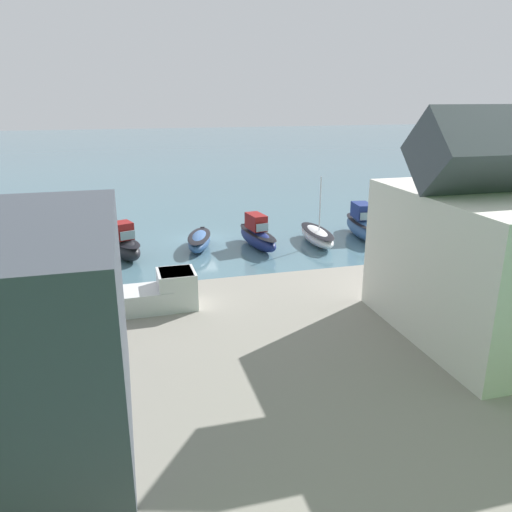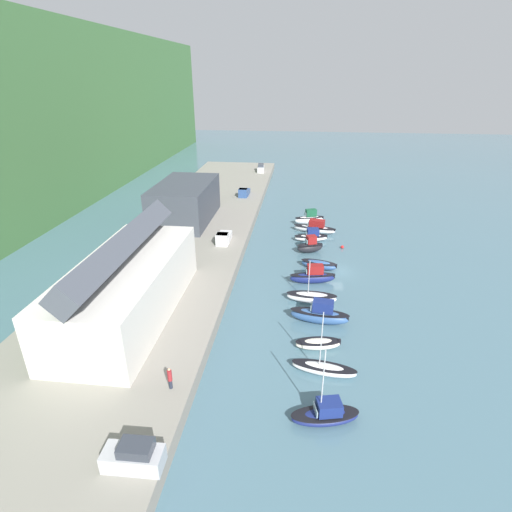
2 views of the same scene
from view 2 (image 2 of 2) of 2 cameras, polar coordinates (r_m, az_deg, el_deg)
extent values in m
plane|color=slate|center=(60.57, 11.31, -2.12)|extent=(320.00, 320.00, 0.00)
cube|color=gray|center=(62.96, -11.77, -0.25)|extent=(139.71, 21.04, 1.68)
cube|color=silver|center=(46.90, -17.85, -4.41)|extent=(23.21, 9.40, 6.46)
cube|color=#474C56|center=(44.80, -18.67, 1.23)|extent=(23.68, 3.58, 3.58)
cube|color=#3D424C|center=(75.79, -10.08, 7.65)|extent=(17.47, 9.51, 6.96)
cube|color=slate|center=(74.60, -6.59, 7.60)|extent=(16.60, 0.10, 4.18)
ellipsoid|color=navy|center=(36.56, 9.80, -21.66)|extent=(3.17, 6.01, 0.96)
ellipsoid|color=black|center=(36.32, 9.84, -21.29)|extent=(3.28, 6.14, 0.12)
cube|color=navy|center=(35.89, 10.40, -20.44)|extent=(1.89, 2.27, 1.14)
cube|color=#8CA5B2|center=(35.75, 8.48, -20.86)|extent=(1.34, 0.39, 0.57)
cylinder|color=silver|center=(33.92, 9.53, -17.42)|extent=(0.10, 0.10, 6.43)
ellipsoid|color=white|center=(40.93, 9.67, -15.63)|extent=(2.57, 6.42, 1.00)
ellipsoid|color=black|center=(40.71, 9.71, -15.26)|extent=(2.65, 6.55, 0.12)
cylinder|color=silver|center=(38.84, 9.34, -11.63)|extent=(0.10, 0.10, 5.93)
ellipsoid|color=white|center=(43.99, 8.85, -12.31)|extent=(2.44, 4.99, 1.01)
ellipsoid|color=black|center=(43.78, 8.88, -11.93)|extent=(2.53, 5.10, 0.12)
cube|color=black|center=(44.36, 11.81, -11.89)|extent=(0.40, 0.34, 0.56)
ellipsoid|color=#33568E|center=(47.81, 9.04, -8.53)|extent=(2.63, 6.94, 1.66)
ellipsoid|color=black|center=(47.50, 9.09, -7.94)|extent=(2.72, 7.08, 0.12)
cube|color=navy|center=(47.00, 9.58, -7.05)|extent=(1.64, 2.52, 1.32)
cube|color=#8CA5B2|center=(47.18, 7.94, -7.09)|extent=(1.22, 0.25, 0.66)
cube|color=black|center=(47.59, 12.96, -8.59)|extent=(0.39, 0.32, 0.56)
ellipsoid|color=white|center=(51.82, 7.94, -5.89)|extent=(2.11, 6.39, 1.28)
ellipsoid|color=black|center=(51.60, 7.97, -5.46)|extent=(2.19, 6.52, 0.12)
cylinder|color=silver|center=(50.43, 7.59, -3.01)|extent=(0.10, 0.10, 4.52)
ellipsoid|color=navy|center=(56.32, 8.06, -3.14)|extent=(2.46, 6.44, 1.50)
ellipsoid|color=black|center=(56.08, 8.09, -2.67)|extent=(2.54, 6.57, 0.12)
cube|color=maroon|center=(55.75, 8.46, -1.87)|extent=(1.46, 2.35, 1.27)
cube|color=#8CA5B2|center=(55.63, 7.18, -2.08)|extent=(1.03, 0.26, 0.64)
cube|color=black|center=(56.78, 11.04, -2.80)|extent=(0.40, 0.33, 0.56)
ellipsoid|color=#33568E|center=(60.62, 8.97, -1.25)|extent=(3.07, 5.64, 1.25)
ellipsoid|color=black|center=(60.43, 9.00, -0.87)|extent=(3.16, 5.76, 0.12)
cube|color=black|center=(60.08, 11.35, -1.42)|extent=(0.42, 0.37, 0.56)
ellipsoid|color=black|center=(65.88, 7.68, 1.16)|extent=(3.00, 4.55, 1.59)
ellipsoid|color=black|center=(65.67, 7.70, 1.61)|extent=(3.09, 4.65, 0.12)
cube|color=maroon|center=(65.40, 7.92, 2.34)|extent=(1.67, 1.82, 1.30)
cube|color=#8CA5B2|center=(65.17, 7.18, 2.12)|extent=(1.08, 0.47, 0.65)
cube|color=black|center=(66.47, 9.32, 1.57)|extent=(0.43, 0.39, 0.56)
ellipsoid|color=white|center=(70.66, 7.85, 2.58)|extent=(2.83, 5.96, 1.10)
ellipsoid|color=black|center=(70.52, 7.87, 2.88)|extent=(2.93, 6.09, 0.12)
cube|color=navy|center=(70.30, 8.14, 3.45)|extent=(1.79, 2.21, 1.18)
cube|color=#8CA5B2|center=(70.17, 7.20, 3.31)|extent=(1.36, 0.30, 0.59)
cube|color=black|center=(71.08, 10.03, 2.76)|extent=(0.40, 0.33, 0.56)
ellipsoid|color=silver|center=(74.55, 8.36, 3.81)|extent=(3.73, 7.98, 1.27)
ellipsoid|color=black|center=(74.40, 8.38, 4.13)|extent=(3.85, 8.15, 0.12)
cube|color=maroon|center=(74.06, 8.71, 4.67)|extent=(2.08, 2.98, 1.22)
cube|color=#8CA5B2|center=(74.40, 7.57, 4.68)|extent=(1.32, 0.41, 0.61)
cube|color=black|center=(73.88, 11.15, 3.61)|extent=(0.42, 0.36, 0.56)
ellipsoid|color=white|center=(78.66, 7.61, 5.12)|extent=(3.22, 5.92, 1.66)
ellipsoid|color=black|center=(78.47, 7.63, 5.51)|extent=(3.31, 6.05, 0.12)
cube|color=#195638|center=(78.27, 7.87, 6.15)|extent=(1.72, 2.26, 1.31)
cube|color=#8CA5B2|center=(77.98, 7.05, 5.97)|extent=(1.04, 0.42, 0.66)
cube|color=black|center=(79.43, 9.49, 5.44)|extent=(0.43, 0.38, 0.56)
cube|color=#B7B7BC|center=(32.16, -17.11, -25.95)|extent=(1.89, 4.24, 1.40)
cube|color=#333842|center=(31.25, -16.79, -24.78)|extent=(1.58, 2.34, 0.76)
cube|color=silver|center=(114.85, 0.70, 12.30)|extent=(4.32, 2.11, 1.40)
cube|color=#333842|center=(114.93, 0.71, 12.86)|extent=(2.42, 1.70, 0.76)
cube|color=silver|center=(66.10, -4.49, 2.74)|extent=(3.53, 2.04, 1.10)
cube|color=silver|center=(64.10, -4.83, 2.41)|extent=(1.91, 1.92, 1.90)
cube|color=#2D333D|center=(63.85, -4.85, 2.99)|extent=(1.64, 1.82, 0.50)
cube|color=#2D4C84|center=(91.92, -1.61, 9.09)|extent=(3.59, 2.14, 1.10)
cube|color=#2D4C84|center=(89.89, -1.85, 8.99)|extent=(1.97, 1.98, 1.90)
cube|color=#2D333D|center=(89.71, -1.86, 9.42)|extent=(1.69, 1.87, 0.50)
cylinder|color=#232838|center=(37.20, -12.10, -17.45)|extent=(0.32, 0.32, 0.85)
cylinder|color=maroon|center=(36.58, -12.24, -16.34)|extent=(0.40, 0.40, 1.05)
sphere|color=tan|center=(36.17, -12.33, -15.56)|extent=(0.24, 0.24, 0.24)
sphere|color=red|center=(68.53, 12.22, 1.27)|extent=(0.53, 0.53, 0.53)
camera|label=1|loc=(71.94, -24.13, 10.68)|focal=35.00mm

